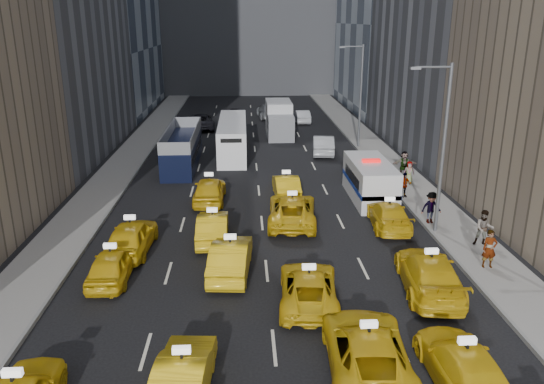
{
  "coord_description": "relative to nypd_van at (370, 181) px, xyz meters",
  "views": [
    {
      "loc": [
        -0.93,
        -14.07,
        11.06
      ],
      "look_at": [
        0.55,
        13.51,
        2.0
      ],
      "focal_mm": 35.0,
      "sensor_mm": 36.0,
      "label": 1
    }
  ],
  "objects": [
    {
      "name": "sidewalk_west",
      "position": [
        -17.54,
        7.16,
        -1.12
      ],
      "size": [
        3.0,
        90.0,
        0.15
      ],
      "primitive_type": "cube",
      "color": "gray",
      "rests_on": "ground"
    },
    {
      "name": "pedestrian_2",
      "position": [
        2.37,
        -4.7,
        -0.14
      ],
      "size": [
        1.21,
        0.61,
        1.81
      ],
      "primitive_type": "imported",
      "rotation": [
        0.0,
        0.0,
        0.11
      ],
      "color": "gray",
      "rests_on": "sidewalk_east"
    },
    {
      "name": "curb_east",
      "position": [
        2.01,
        7.16,
        -1.11
      ],
      "size": [
        0.15,
        90.0,
        0.18
      ],
      "primitive_type": "cube",
      "color": "slate",
      "rests_on": "ground"
    },
    {
      "name": "taxi_16",
      "position": [
        -10.21,
        -0.05,
        -0.39
      ],
      "size": [
        2.02,
        4.78,
        1.61
      ],
      "primitive_type": "imported",
      "rotation": [
        0.0,
        0.0,
        3.12
      ],
      "color": "gold",
      "rests_on": "ground"
    },
    {
      "name": "sidewalk_east",
      "position": [
        3.46,
        7.16,
        -1.12
      ],
      "size": [
        3.0,
        90.0,
        0.15
      ],
      "primitive_type": "cube",
      "color": "gray",
      "rests_on": "ground"
    },
    {
      "name": "taxi_15",
      "position": [
        -0.03,
        -4.8,
        -0.49
      ],
      "size": [
        2.34,
        5.01,
        1.42
      ],
      "primitive_type": "imported",
      "rotation": [
        0.0,
        0.0,
        3.07
      ],
      "color": "gold",
      "rests_on": "ground"
    },
    {
      "name": "misc_car_3",
      "position": [
        -8.96,
        27.98,
        -0.45
      ],
      "size": [
        1.98,
        4.47,
        1.49
      ],
      "primitive_type": "imported",
      "rotation": [
        0.0,
        0.0,
        3.09
      ],
      "color": "black",
      "rests_on": "ground"
    },
    {
      "name": "box_truck",
      "position": [
        -4.47,
        19.89,
        0.41
      ],
      "size": [
        3.09,
        7.31,
        3.25
      ],
      "rotation": [
        0.0,
        0.0,
        0.09
      ],
      "color": "silver",
      "rests_on": "ground"
    },
    {
      "name": "nypd_van",
      "position": [
        0.0,
        0.0,
        0.0
      ],
      "size": [
        3.21,
        6.42,
        2.64
      ],
      "rotation": [
        0.0,
        0.0,
        0.14
      ],
      "color": "silver",
      "rests_on": "ground"
    },
    {
      "name": "taxi_9",
      "position": [
        -8.67,
        -9.99,
        -0.41
      ],
      "size": [
        2.05,
        4.89,
        1.57
      ],
      "primitive_type": "imported",
      "rotation": [
        0.0,
        0.0,
        3.06
      ],
      "color": "gold",
      "rests_on": "ground"
    },
    {
      "name": "taxi_6",
      "position": [
        -4.09,
        -17.36,
        -0.41
      ],
      "size": [
        2.96,
        5.8,
        1.57
      ],
      "primitive_type": "imported",
      "rotation": [
        0.0,
        0.0,
        3.08
      ],
      "color": "gold",
      "rests_on": "ground"
    },
    {
      "name": "taxi_10",
      "position": [
        -5.46,
        -12.8,
        -0.51
      ],
      "size": [
        2.73,
        5.16,
        1.38
      ],
      "primitive_type": "imported",
      "rotation": [
        0.0,
        0.0,
        3.05
      ],
      "color": "gold",
      "rests_on": "ground"
    },
    {
      "name": "taxi_5",
      "position": [
        -9.94,
        -18.27,
        -0.47
      ],
      "size": [
        1.87,
        4.53,
        1.46
      ],
      "primitive_type": "imported",
      "rotation": [
        0.0,
        0.0,
        3.07
      ],
      "color": "gold",
      "rests_on": "ground"
    },
    {
      "name": "pedestrian_1",
      "position": [
        3.96,
        -7.9,
        -0.11
      ],
      "size": [
        1.02,
        0.75,
        1.87
      ],
      "primitive_type": "imported",
      "rotation": [
        0.0,
        0.0,
        -0.31
      ],
      "color": "gray",
      "rests_on": "sidewalk_east"
    },
    {
      "name": "curb_west",
      "position": [
        -16.09,
        7.16,
        -1.11
      ],
      "size": [
        0.15,
        90.0,
        0.18
      ],
      "primitive_type": "cube",
      "color": "slate",
      "rests_on": "ground"
    },
    {
      "name": "taxi_13",
      "position": [
        -9.68,
        -6.16,
        -0.46
      ],
      "size": [
        1.61,
        4.48,
        1.47
      ],
      "primitive_type": "imported",
      "rotation": [
        0.0,
        0.0,
        3.15
      ],
      "color": "gold",
      "rests_on": "ground"
    },
    {
      "name": "pedestrian_4",
      "position": [
        3.43,
        2.88,
        -0.28
      ],
      "size": [
        0.79,
        0.48,
        1.54
      ],
      "primitive_type": "imported",
      "rotation": [
        0.0,
        0.0,
        -0.1
      ],
      "color": "gray",
      "rests_on": "sidewalk_east"
    },
    {
      "name": "misc_car_0",
      "position": [
        -1.22,
        12.02,
        -0.39
      ],
      "size": [
        2.26,
        5.07,
        1.62
      ],
      "primitive_type": "imported",
      "rotation": [
        0.0,
        0.0,
        3.03
      ],
      "color": "#AAADB1",
      "rests_on": "ground"
    },
    {
      "name": "misc_car_2",
      "position": [
        -5.1,
        29.46,
        -0.37
      ],
      "size": [
        2.76,
        5.84,
        1.65
      ],
      "primitive_type": "imported",
      "rotation": [
        0.0,
        0.0,
        3.22
      ],
      "color": "gray",
      "rests_on": "ground"
    },
    {
      "name": "pedestrian_5",
      "position": [
        3.55,
        4.53,
        -0.12
      ],
      "size": [
        1.73,
        0.54,
        1.85
      ],
      "primitive_type": "imported",
      "rotation": [
        0.0,
        0.0,
        -0.03
      ],
      "color": "gray",
      "rests_on": "sidewalk_east"
    },
    {
      "name": "pedestrian_3",
      "position": [
        2.18,
        -0.13,
        -0.24
      ],
      "size": [
        1.03,
        0.7,
        1.6
      ],
      "primitive_type": "imported",
      "rotation": [
        0.0,
        0.0,
        0.31
      ],
      "color": "gray",
      "rests_on": "sidewalk_east"
    },
    {
      "name": "taxi_12",
      "position": [
        -13.62,
        -7.41,
        -0.39
      ],
      "size": [
        2.16,
        4.85,
        1.62
      ],
      "primitive_type": "imported",
      "rotation": [
        0.0,
        0.0,
        3.09
      ],
      "color": "gold",
      "rests_on": "ground"
    },
    {
      "name": "taxi_8",
      "position": [
        -13.9,
        -10.36,
        -0.49
      ],
      "size": [
        1.69,
        4.17,
        1.42
      ],
      "primitive_type": "imported",
      "rotation": [
        0.0,
        0.0,
        3.14
      ],
      "color": "gold",
      "rests_on": "ground"
    },
    {
      "name": "taxi_14",
      "position": [
        -5.33,
        -3.9,
        -0.42
      ],
      "size": [
        3.09,
        5.82,
        1.56
      ],
      "primitive_type": "imported",
      "rotation": [
        0.0,
        0.0,
        3.05
      ],
      "color": "gold",
      "rests_on": "ground"
    },
    {
      "name": "ground",
      "position": [
        -7.04,
        -17.84,
        -1.2
      ],
      "size": [
        160.0,
        160.0,
        0.0
      ],
      "primitive_type": "plane",
      "color": "black",
      "rests_on": "ground"
    },
    {
      "name": "misc_car_4",
      "position": [
        -1.49,
        26.42,
        -0.49
      ],
      "size": [
        1.59,
        4.33,
        1.42
      ],
      "primitive_type": "imported",
      "rotation": [
        0.0,
        0.0,
        3.16
      ],
      "color": "#B4B7BC",
      "rests_on": "ground"
    },
    {
      "name": "streetlight_near",
      "position": [
        2.14,
        -5.84,
        3.72
      ],
      "size": [
        2.15,
        0.22,
        9.0
      ],
      "color": "#595B60",
      "rests_on": "ground"
    },
    {
      "name": "pedestrian_0",
      "position": [
        3.14,
        -10.32,
        -0.14
      ],
      "size": [
        0.69,
        0.48,
        1.82
      ],
      "primitive_type": "imported",
      "rotation": [
        0.0,
        0.0,
        -0.07
      ],
      "color": "gray",
      "rests_on": "sidewalk_east"
    },
    {
      "name": "taxi_7",
      "position": [
        -1.23,
        -18.22,
        -0.48
      ],
      "size": [
        2.04,
        4.96,
        1.44
      ],
      "primitive_type": "imported",
      "rotation": [
        0.0,
        0.0,
        3.15
      ],
      "color": "gold",
      "rests_on": "ground"
    },
    {
      "name": "taxi_11",
      "position": [
        -0.24,
        -12.08,
        -0.39
      ],
      "size": [
        2.92,
        5.81,
        1.62
      ],
      "primitive_type": "imported",
      "rotation": [
        0.0,
        0.0,
        3.02
      ],
      "color": "gold",
      "rests_on": "ground"
    },
    {
      "name": "streetlight_far",
      "position": [
        2.14,
        14.16,
        3.72
      ],
      "size": [
        2.15,
        0.22,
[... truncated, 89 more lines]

